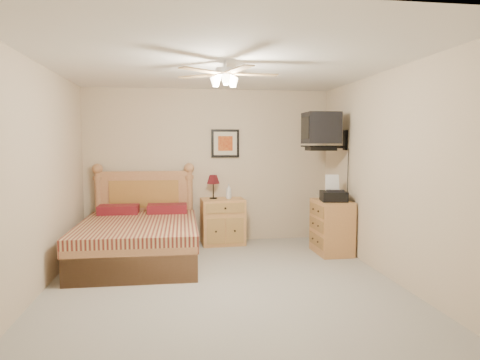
# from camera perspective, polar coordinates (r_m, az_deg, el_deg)

# --- Properties ---
(floor) EXTENTS (4.50, 4.50, 0.00)m
(floor) POSITION_cam_1_polar(r_m,az_deg,el_deg) (5.08, -2.20, -13.75)
(floor) COLOR gray
(floor) RESTS_ON ground
(ceiling) EXTENTS (4.00, 4.50, 0.04)m
(ceiling) POSITION_cam_1_polar(r_m,az_deg,el_deg) (4.89, -2.30, 15.21)
(ceiling) COLOR white
(ceiling) RESTS_ON ground
(wall_back) EXTENTS (4.00, 0.04, 2.50)m
(wall_back) POSITION_cam_1_polar(r_m,az_deg,el_deg) (7.06, -4.17, 1.88)
(wall_back) COLOR #C7B393
(wall_back) RESTS_ON ground
(wall_front) EXTENTS (4.00, 0.04, 2.50)m
(wall_front) POSITION_cam_1_polar(r_m,az_deg,el_deg) (2.61, 2.97, -3.44)
(wall_front) COLOR #C7B393
(wall_front) RESTS_ON ground
(wall_left) EXTENTS (0.04, 4.50, 2.50)m
(wall_left) POSITION_cam_1_polar(r_m,az_deg,el_deg) (5.03, -25.55, 0.14)
(wall_left) COLOR #C7B393
(wall_left) RESTS_ON ground
(wall_right) EXTENTS (0.04, 4.50, 2.50)m
(wall_right) POSITION_cam_1_polar(r_m,az_deg,el_deg) (5.41, 19.31, 0.66)
(wall_right) COLOR #C7B393
(wall_right) RESTS_ON ground
(bed) EXTENTS (1.56, 2.04, 1.31)m
(bed) POSITION_cam_1_polar(r_m,az_deg,el_deg) (6.01, -13.42, -4.50)
(bed) COLOR #A86F45
(bed) RESTS_ON ground
(nightstand) EXTENTS (0.70, 0.54, 0.73)m
(nightstand) POSITION_cam_1_polar(r_m,az_deg,el_deg) (6.94, -2.32, -5.52)
(nightstand) COLOR #B48648
(nightstand) RESTS_ON ground
(table_lamp) EXTENTS (0.21, 0.21, 0.39)m
(table_lamp) POSITION_cam_1_polar(r_m,az_deg,el_deg) (6.89, -3.58, -0.90)
(table_lamp) COLOR #571319
(table_lamp) RESTS_ON nightstand
(lotion_bottle) EXTENTS (0.12, 0.12, 0.24)m
(lotion_bottle) POSITION_cam_1_polar(r_m,az_deg,el_deg) (6.89, -1.52, -1.50)
(lotion_bottle) COLOR silver
(lotion_bottle) RESTS_ON nightstand
(framed_picture) EXTENTS (0.46, 0.04, 0.46)m
(framed_picture) POSITION_cam_1_polar(r_m,az_deg,el_deg) (7.06, -1.98, 4.89)
(framed_picture) COLOR black
(framed_picture) RESTS_ON wall_back
(dresser) EXTENTS (0.47, 0.68, 0.79)m
(dresser) POSITION_cam_1_polar(r_m,az_deg,el_deg) (6.48, 12.13, -6.13)
(dresser) COLOR #AA6C40
(dresser) RESTS_ON ground
(fax_machine) EXTENTS (0.41, 0.43, 0.38)m
(fax_machine) POSITION_cam_1_polar(r_m,az_deg,el_deg) (6.30, 12.39, -1.08)
(fax_machine) COLOR black
(fax_machine) RESTS_ON dresser
(magazine_lower) EXTENTS (0.32, 0.36, 0.03)m
(magazine_lower) POSITION_cam_1_polar(r_m,az_deg,el_deg) (6.66, 11.14, -2.26)
(magazine_lower) COLOR #ADA18B
(magazine_lower) RESTS_ON dresser
(magazine_upper) EXTENTS (0.33, 0.37, 0.02)m
(magazine_upper) POSITION_cam_1_polar(r_m,az_deg,el_deg) (6.68, 11.04, -2.00)
(magazine_upper) COLOR tan
(magazine_upper) RESTS_ON magazine_lower
(wall_tv) EXTENTS (0.56, 0.46, 0.58)m
(wall_tv) POSITION_cam_1_polar(r_m,az_deg,el_deg) (6.53, 12.01, 6.44)
(wall_tv) COLOR black
(wall_tv) RESTS_ON wall_right
(ceiling_fan) EXTENTS (1.14, 1.14, 0.28)m
(ceiling_fan) POSITION_cam_1_polar(r_m,az_deg,el_deg) (4.67, -2.03, 13.95)
(ceiling_fan) COLOR silver
(ceiling_fan) RESTS_ON ceiling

